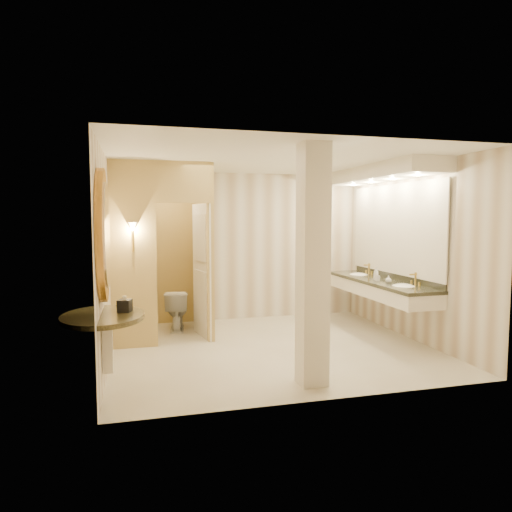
{
  "coord_description": "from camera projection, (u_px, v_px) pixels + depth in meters",
  "views": [
    {
      "loc": [
        -1.86,
        -6.25,
        1.88
      ],
      "look_at": [
        -0.18,
        0.2,
        1.32
      ],
      "focal_mm": 32.0,
      "sensor_mm": 36.0,
      "label": 1
    }
  ],
  "objects": [
    {
      "name": "wall_right",
      "position": [
        410.0,
        252.0,
        7.1
      ],
      "size": [
        0.02,
        4.0,
        2.7
      ],
      "primitive_type": "cube",
      "color": "beige",
      "rests_on": "floor"
    },
    {
      "name": "vanity",
      "position": [
        382.0,
        233.0,
        7.4
      ],
      "size": [
        0.75,
        2.82,
        2.09
      ],
      "color": "silver",
      "rests_on": "floor"
    },
    {
      "name": "toilet",
      "position": [
        177.0,
        310.0,
        7.67
      ],
      "size": [
        0.46,
        0.71,
        0.68
      ],
      "primitive_type": "imported",
      "rotation": [
        0.0,
        0.0,
        3.02
      ],
      "color": "white",
      "rests_on": "floor"
    },
    {
      "name": "wall_left",
      "position": [
        107.0,
        258.0,
        5.97
      ],
      "size": [
        0.02,
        4.0,
        2.7
      ],
      "primitive_type": "cube",
      "color": "beige",
      "rests_on": "floor"
    },
    {
      "name": "soap_bottle_c",
      "position": [
        376.0,
        274.0,
        7.37
      ],
      "size": [
        0.1,
        0.1,
        0.21
      ],
      "primitive_type": "imported",
      "rotation": [
        0.0,
        0.0,
        0.29
      ],
      "color": "#C6B28C",
      "rests_on": "vanity"
    },
    {
      "name": "ceiling",
      "position": [
        272.0,
        160.0,
        6.42
      ],
      "size": [
        4.5,
        4.5,
        0.0
      ],
      "primitive_type": "plane",
      "rotation": [
        3.14,
        0.0,
        0.0
      ],
      "color": "white",
      "rests_on": "wall_back"
    },
    {
      "name": "soap_bottle_a",
      "position": [
        378.0,
        277.0,
        7.32
      ],
      "size": [
        0.06,
        0.06,
        0.12
      ],
      "primitive_type": "imported",
      "rotation": [
        0.0,
        0.0,
        0.06
      ],
      "color": "beige",
      "rests_on": "vanity"
    },
    {
      "name": "tissue_box",
      "position": [
        125.0,
        306.0,
        4.88
      ],
      "size": [
        0.17,
        0.17,
        0.13
      ],
      "primitive_type": "cube",
      "rotation": [
        0.0,
        0.0,
        -0.32
      ],
      "color": "black",
      "rests_on": "console_shelf"
    },
    {
      "name": "soap_bottle_b",
      "position": [
        388.0,
        279.0,
        7.08
      ],
      "size": [
        0.1,
        0.1,
        0.11
      ],
      "primitive_type": "imported",
      "rotation": [
        0.0,
        0.0,
        -0.17
      ],
      "color": "silver",
      "rests_on": "vanity"
    },
    {
      "name": "wall_back",
      "position": [
        241.0,
        247.0,
        8.46
      ],
      "size": [
        4.5,
        0.02,
        2.7
      ],
      "primitive_type": "cube",
      "color": "beige",
      "rests_on": "floor"
    },
    {
      "name": "floor",
      "position": [
        272.0,
        347.0,
        6.65
      ],
      "size": [
        4.5,
        4.5,
        0.0
      ],
      "primitive_type": "plane",
      "color": "beige",
      "rests_on": "ground"
    },
    {
      "name": "console_shelf",
      "position": [
        103.0,
        269.0,
        4.72
      ],
      "size": [
        1.06,
        1.06,
        1.98
      ],
      "color": "black",
      "rests_on": "floor"
    },
    {
      "name": "wall_sconce",
      "position": [
        133.0,
        228.0,
        6.43
      ],
      "size": [
        0.14,
        0.14,
        0.42
      ],
      "color": "#B7963A",
      "rests_on": "toilet_closet"
    },
    {
      "name": "toilet_closet",
      "position": [
        187.0,
        249.0,
        7.19
      ],
      "size": [
        1.5,
        1.55,
        2.7
      ],
      "color": "tan",
      "rests_on": "floor"
    },
    {
      "name": "pillar",
      "position": [
        313.0,
        266.0,
        5.08
      ],
      "size": [
        0.3,
        0.3,
        2.7
      ],
      "primitive_type": "cube",
      "color": "silver",
      "rests_on": "floor"
    },
    {
      "name": "wall_front",
      "position": [
        328.0,
        270.0,
        4.61
      ],
      "size": [
        4.5,
        0.02,
        2.7
      ],
      "primitive_type": "cube",
      "color": "beige",
      "rests_on": "floor"
    }
  ]
}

